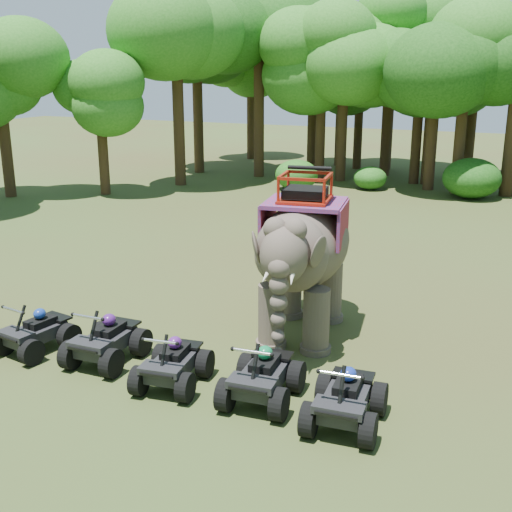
# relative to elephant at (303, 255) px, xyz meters

# --- Properties ---
(ground) EXTENTS (110.00, 110.00, 0.00)m
(ground) POSITION_rel_elephant_xyz_m (-1.04, -1.57, -1.96)
(ground) COLOR #47381E
(ground) RESTS_ON ground
(elephant) EXTENTS (2.77, 4.94, 3.93)m
(elephant) POSITION_rel_elephant_xyz_m (0.00, 0.00, 0.00)
(elephant) COLOR #4E4038
(elephant) RESTS_ON ground
(atv_0) EXTENTS (1.41, 1.77, 1.19)m
(atv_0) POSITION_rel_elephant_xyz_m (-5.06, -3.44, -1.37)
(atv_0) COLOR black
(atv_0) RESTS_ON ground
(atv_1) EXTENTS (1.33, 1.79, 1.29)m
(atv_1) POSITION_rel_elephant_xyz_m (-3.29, -3.24, -1.32)
(atv_1) COLOR black
(atv_1) RESTS_ON ground
(atv_2) EXTENTS (1.42, 1.80, 1.22)m
(atv_2) POSITION_rel_elephant_xyz_m (-1.42, -3.57, -1.35)
(atv_2) COLOR black
(atv_2) RESTS_ON ground
(atv_3) EXTENTS (1.44, 1.87, 1.31)m
(atv_3) POSITION_rel_elephant_xyz_m (0.46, -3.39, -1.31)
(atv_3) COLOR black
(atv_3) RESTS_ON ground
(atv_4) EXTENTS (1.42, 1.85, 1.30)m
(atv_4) POSITION_rel_elephant_xyz_m (2.16, -3.58, -1.31)
(atv_4) COLOR black
(atv_4) RESTS_ON ground
(tree_0) EXTENTS (4.85, 4.85, 6.93)m
(tree_0) POSITION_rel_elephant_xyz_m (-1.04, 22.08, 1.50)
(tree_0) COLOR #195114
(tree_0) RESTS_ON ground
(tree_24) EXTENTS (5.55, 5.55, 7.94)m
(tree_24) POSITION_rel_elephant_xyz_m (-19.10, 10.00, 2.00)
(tree_24) COLOR #195114
(tree_24) RESTS_ON ground
(tree_25) EXTENTS (4.63, 4.63, 6.61)m
(tree_25) POSITION_rel_elephant_xyz_m (-15.21, 12.46, 1.34)
(tree_25) COLOR #195114
(tree_25) RESTS_ON ground
(tree_26) EXTENTS (6.77, 6.77, 9.67)m
(tree_26) POSITION_rel_elephant_xyz_m (-13.14, 16.34, 2.87)
(tree_26) COLOR #195114
(tree_26) RESTS_ON ground
(tree_27) EXTENTS (6.79, 6.79, 9.70)m
(tree_27) POSITION_rel_elephant_xyz_m (-10.41, 20.68, 2.89)
(tree_27) COLOR #195114
(tree_27) RESTS_ON ground
(tree_28) EXTENTS (6.27, 6.27, 8.96)m
(tree_28) POSITION_rel_elephant_xyz_m (-5.62, 21.22, 2.52)
(tree_28) COLOR #195114
(tree_28) RESTS_ON ground
(tree_29) EXTENTS (5.52, 5.52, 7.88)m
(tree_29) POSITION_rel_elephant_xyz_m (-14.01, 27.34, 1.98)
(tree_29) COLOR #195114
(tree_29) RESTS_ON ground
(tree_30) EXTENTS (5.91, 5.91, 8.44)m
(tree_30) POSITION_rel_elephant_xyz_m (-6.85, 21.15, 2.26)
(tree_30) COLOR #195114
(tree_30) RESTS_ON ground
(tree_32) EXTENTS (5.28, 5.28, 7.54)m
(tree_32) POSITION_rel_elephant_xyz_m (-5.99, 25.94, 1.81)
(tree_32) COLOR #195114
(tree_32) RESTS_ON ground
(tree_33) EXTENTS (6.40, 6.40, 9.15)m
(tree_33) POSITION_rel_elephant_xyz_m (-4.26, 26.50, 2.61)
(tree_33) COLOR #195114
(tree_33) RESTS_ON ground
(tree_34) EXTENTS (6.92, 6.92, 9.88)m
(tree_34) POSITION_rel_elephant_xyz_m (-3.79, 24.09, 2.98)
(tree_34) COLOR #195114
(tree_34) RESTS_ON ground
(tree_36) EXTENTS (5.80, 5.80, 8.29)m
(tree_36) POSITION_rel_elephant_xyz_m (-7.47, 26.81, 2.18)
(tree_36) COLOR #195114
(tree_36) RESTS_ON ground
(tree_37) EXTENTS (5.09, 5.09, 7.28)m
(tree_37) POSITION_rel_elephant_xyz_m (0.87, 24.38, 1.68)
(tree_37) COLOR #195114
(tree_37) RESTS_ON ground
(tree_38) EXTENTS (5.54, 5.54, 7.92)m
(tree_38) POSITION_rel_elephant_xyz_m (-1.65, 22.03, 1.99)
(tree_38) COLOR #195114
(tree_38) RESTS_ON ground
(tree_40) EXTENTS (5.69, 5.69, 8.13)m
(tree_40) POSITION_rel_elephant_xyz_m (-7.91, 22.75, 2.10)
(tree_40) COLOR #195114
(tree_40) RESTS_ON ground
(tree_41) EXTENTS (6.26, 6.26, 8.94)m
(tree_41) POSITION_rel_elephant_xyz_m (-0.59, 20.44, 2.51)
(tree_41) COLOR #195114
(tree_41) RESTS_ON ground
(tree_42) EXTENTS (6.75, 6.75, 9.64)m
(tree_42) POSITION_rel_elephant_xyz_m (-14.35, 20.59, 2.86)
(tree_42) COLOR #195114
(tree_42) RESTS_ON ground
(tree_43) EXTENTS (5.83, 5.83, 8.33)m
(tree_43) POSITION_rel_elephant_xyz_m (0.84, 20.04, 2.20)
(tree_43) COLOR #195114
(tree_43) RESTS_ON ground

